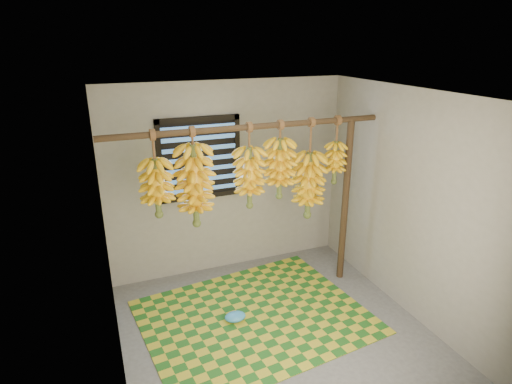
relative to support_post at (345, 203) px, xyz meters
name	(u,v)px	position (x,y,z in m)	size (l,w,h in m)	color
floor	(276,333)	(-1.20, -0.70, -1.00)	(3.00, 3.00, 0.01)	#525252
ceiling	(280,94)	(-1.20, -0.70, 1.40)	(3.00, 3.00, 0.01)	silver
wall_back	(228,179)	(-1.20, 0.80, 0.20)	(3.00, 0.01, 2.40)	gray
wall_left	(109,254)	(-2.71, -0.70, 0.20)	(0.01, 3.00, 2.40)	gray
wall_right	(408,204)	(0.30, -0.70, 0.20)	(0.01, 3.00, 2.40)	gray
window	(200,159)	(-1.55, 0.78, 0.50)	(1.00, 0.04, 1.00)	black
hanging_pole	(251,127)	(-1.20, 0.00, 1.00)	(0.06, 0.06, 3.00)	#3F2C18
support_post	(345,203)	(0.00, 0.00, 0.00)	(0.08, 0.08, 2.00)	#3F2C18
woven_mat	(255,317)	(-1.31, -0.39, -0.99)	(2.31, 1.85, 0.01)	#1F5B1A
plastic_bag	(235,317)	(-1.53, -0.38, -0.94)	(0.23, 0.17, 0.09)	#368FCA
banana_bunch_a	(157,188)	(-2.18, 0.00, 0.47)	(0.31, 0.31, 0.88)	brown
banana_bunch_b	(195,186)	(-1.80, 0.00, 0.45)	(0.38, 0.38, 1.03)	brown
banana_bunch_c	(249,178)	(-1.21, 0.00, 0.46)	(0.34, 0.34, 0.92)	brown
banana_bunch_d	(279,168)	(-0.87, 0.00, 0.52)	(0.35, 0.35, 0.86)	brown
banana_bunch_e	(309,185)	(-0.50, 0.00, 0.29)	(0.36, 0.36, 1.14)	brown
banana_bunch_f	(335,162)	(-0.18, 0.00, 0.52)	(0.25, 0.25, 0.78)	brown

